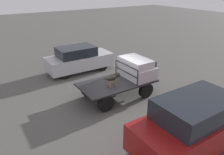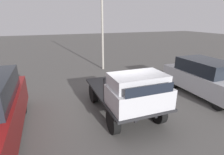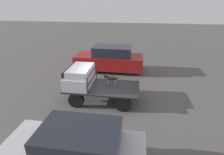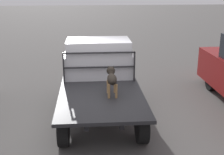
# 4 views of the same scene
# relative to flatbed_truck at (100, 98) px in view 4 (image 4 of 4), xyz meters

# --- Properties ---
(ground_plane) EXTENTS (80.00, 80.00, 0.00)m
(ground_plane) POSITION_rel_flatbed_truck_xyz_m (0.00, 0.00, -0.64)
(ground_plane) COLOR #514F4C
(flatbed_truck) EXTENTS (4.05, 2.10, 0.89)m
(flatbed_truck) POSITION_rel_flatbed_truck_xyz_m (0.00, 0.00, 0.00)
(flatbed_truck) COLOR black
(flatbed_truck) RESTS_ON ground
(truck_cab) EXTENTS (1.34, 1.98, 1.07)m
(truck_cab) POSITION_rel_flatbed_truck_xyz_m (1.28, 0.00, 0.75)
(truck_cab) COLOR #B7B7BC
(truck_cab) RESTS_ON flatbed_truck
(truck_headboard) EXTENTS (0.04, 1.98, 0.85)m
(truck_headboard) POSITION_rel_flatbed_truck_xyz_m (0.57, 0.00, 0.81)
(truck_headboard) COLOR #232326
(truck_headboard) RESTS_ON flatbed_truck
(dog) EXTENTS (0.99, 0.23, 0.67)m
(dog) POSITION_rel_flatbed_truck_xyz_m (-0.40, -0.26, 0.67)
(dog) COLOR #9E7547
(dog) RESTS_ON flatbed_truck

